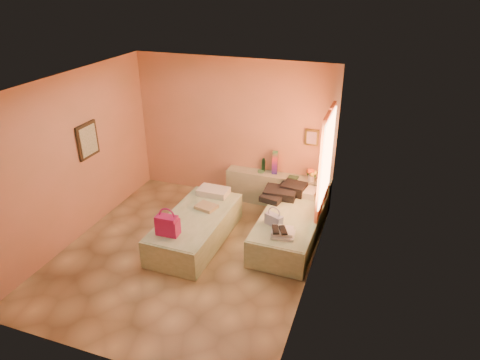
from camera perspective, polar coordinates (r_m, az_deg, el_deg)
The scene contains 16 objects.
ground at distance 7.22m, azimuth -7.08°, elevation -9.68°, with size 4.50×4.50×0.00m, color tan.
room_walls at distance 6.74m, azimuth -4.23°, elevation 5.08°, with size 4.02×4.51×2.81m.
headboard_ledge at distance 8.44m, azimuth 5.02°, elevation -1.31°, with size 2.05×0.30×0.65m, color #A8AF8F.
bed_left at distance 7.38m, azimuth -5.89°, elevation -6.40°, with size 0.90×2.00×0.50m, color #B7CFA7.
bed_right at distance 7.40m, azimuth 6.65°, elevation -6.32°, with size 0.90×2.00×0.50m, color #B7CFA7.
water_bottle at distance 8.39m, azimuth 3.14°, elevation 2.01°, with size 0.07×0.07×0.26m, color #133621.
rainbow_box at distance 8.26m, azimuth 4.69°, elevation 2.33°, with size 0.10×0.10×0.46m, color #B0155B.
small_dish at distance 8.38m, azimuth 2.82°, elevation 1.16°, with size 0.13×0.13×0.03m, color #488457.
green_book at distance 8.19m, azimuth 7.10°, elevation 0.33°, with size 0.19×0.14×0.03m, color #2A4E33.
flower_vase at distance 8.09m, azimuth 9.51°, elevation 0.83°, with size 0.22×0.22×0.28m, color white.
magenta_handbag at distance 6.74m, azimuth -9.62°, elevation -5.93°, with size 0.35×0.20×0.33m, color #B0155B.
khaki_garment at distance 7.43m, azimuth -4.51°, elevation -3.58°, with size 0.34×0.27×0.06m, color tan.
clothes_pile at distance 7.78m, azimuth 5.78°, elevation -1.63°, with size 0.62×0.62×0.19m, color black.
blue_handbag at distance 6.93m, azimuth 4.53°, elevation -5.33°, with size 0.29×0.13×0.19m, color #3A538C.
towel_stack at distance 6.70m, azimuth 5.80°, elevation -7.06°, with size 0.35×0.30×0.10m, color silver.
sandal_pair at distance 6.64m, azimuth 5.24°, elevation -6.68°, with size 0.19×0.25×0.03m, color black.
Camera 1 is at (2.75, -5.19, 4.20)m, focal length 32.00 mm.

